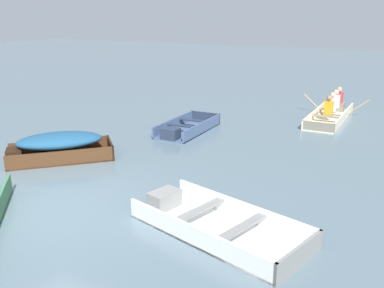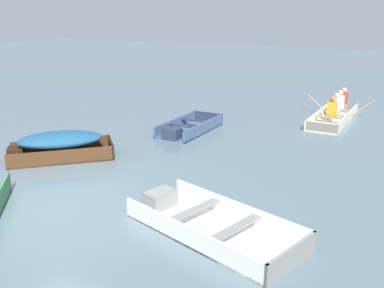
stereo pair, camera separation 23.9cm
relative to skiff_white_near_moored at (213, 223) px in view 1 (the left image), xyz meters
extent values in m
plane|color=slate|center=(-2.89, -0.75, -0.11)|extent=(80.00, 80.00, 0.00)
cube|color=white|center=(0.14, -0.04, -0.09)|extent=(3.16, 1.97, 0.04)
cube|color=white|center=(-0.02, -0.62, 0.06)|extent=(2.85, 0.81, 0.34)
cube|color=white|center=(0.29, 0.54, 0.06)|extent=(2.85, 0.81, 0.34)
cube|color=gray|center=(1.53, -0.41, 0.06)|extent=(0.37, 1.22, 0.34)
cube|color=gray|center=(-1.11, 0.30, 0.07)|extent=(0.49, 0.64, 0.31)
cube|color=gray|center=(-0.29, 0.08, 0.14)|extent=(0.45, 1.15, 0.04)
cube|color=gray|center=(0.56, -0.15, 0.14)|extent=(0.45, 1.15, 0.04)
cube|color=#475B7F|center=(-3.29, 5.18, -0.09)|extent=(1.07, 2.47, 0.04)
cube|color=#475B7F|center=(-2.80, 5.19, 0.06)|extent=(0.09, 2.45, 0.34)
cube|color=#475B7F|center=(-3.77, 5.17, 0.06)|extent=(0.09, 2.45, 0.34)
cube|color=#273246|center=(-3.31, 6.38, 0.06)|extent=(1.03, 0.07, 0.34)
cube|color=#273246|center=(-3.27, 4.14, 0.07)|extent=(0.47, 0.37, 0.31)
cube|color=#273246|center=(-3.28, 4.81, 0.14)|extent=(0.93, 0.17, 0.04)
cube|color=#273246|center=(-3.29, 5.55, 0.14)|extent=(0.93, 0.17, 0.04)
cube|color=#4C2D19|center=(-4.79, 1.47, -0.09)|extent=(2.47, 2.49, 0.04)
cube|color=#4C2D19|center=(-4.43, 1.12, 0.06)|extent=(1.75, 1.78, 0.36)
cube|color=#4C2D19|center=(-5.15, 1.82, 0.06)|extent=(1.75, 1.78, 0.36)
cube|color=black|center=(-3.95, 2.33, 0.06)|extent=(0.79, 0.78, 0.36)
cube|color=black|center=(-5.52, 0.72, 0.08)|extent=(0.59, 0.59, 0.32)
cube|color=black|center=(-5.04, 1.21, 0.15)|extent=(0.80, 0.78, 0.04)
cube|color=black|center=(-4.53, 1.73, 0.15)|extent=(0.80, 0.78, 0.04)
ellipsoid|color=navy|center=(-4.79, 1.47, 0.36)|extent=(2.12, 2.14, 0.38)
cube|color=beige|center=(0.18, 8.66, -0.09)|extent=(0.99, 3.51, 0.04)
cube|color=beige|center=(-0.29, 8.66, 0.04)|extent=(0.06, 3.51, 0.30)
cube|color=beige|center=(0.64, 8.66, 0.04)|extent=(0.06, 3.51, 0.30)
cube|color=gray|center=(0.18, 6.93, 0.04)|extent=(0.98, 0.05, 0.30)
cube|color=gray|center=(0.17, 10.24, 0.05)|extent=(0.44, 0.36, 0.27)
cube|color=gray|center=(0.17, 9.19, 0.11)|extent=(0.88, 0.16, 0.04)
cube|color=gray|center=(0.18, 8.13, 0.11)|extent=(0.88, 0.16, 0.04)
cube|color=orange|center=(0.18, 8.35, 0.35)|extent=(0.28, 0.18, 0.44)
sphere|color=#9E7051|center=(0.18, 8.35, 0.67)|extent=(0.18, 0.18, 0.18)
cube|color=white|center=(0.17, 8.97, 0.35)|extent=(0.28, 0.18, 0.44)
sphere|color=beige|center=(0.17, 8.97, 0.67)|extent=(0.18, 0.18, 0.18)
cube|color=white|center=(0.17, 9.58, 0.35)|extent=(0.28, 0.18, 0.44)
sphere|color=beige|center=(0.17, 9.58, 0.67)|extent=(0.18, 0.18, 0.18)
cube|color=red|center=(0.17, 10.20, 0.35)|extent=(0.28, 0.18, 0.44)
sphere|color=tan|center=(0.17, 10.20, 0.67)|extent=(0.18, 0.18, 0.18)
cylinder|color=tan|center=(-0.62, 9.58, 0.24)|extent=(0.64, 0.05, 0.55)
cylinder|color=tan|center=(0.96, 9.58, 0.24)|extent=(0.64, 0.05, 0.55)
camera|label=1|loc=(2.67, -5.72, 3.30)|focal=40.00mm
camera|label=2|loc=(2.88, -5.61, 3.30)|focal=40.00mm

